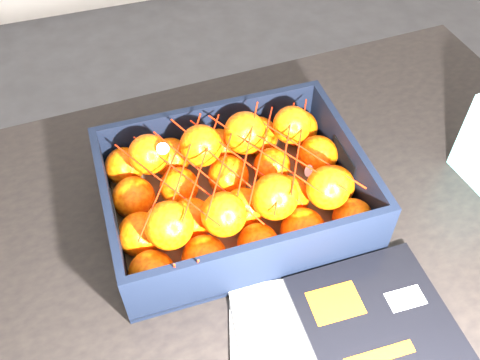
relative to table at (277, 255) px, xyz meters
name	(u,v)px	position (x,y,z in m)	size (l,w,h in m)	color
ground	(318,272)	(0.28, 0.28, -0.65)	(3.50, 3.50, 0.00)	#353437
table	(277,255)	(0.00, 0.00, 0.00)	(1.24, 0.86, 0.75)	black
magazine_stack	(340,360)	(-0.01, -0.25, 0.11)	(0.37, 0.33, 0.02)	silver
produce_crate	(235,197)	(-0.06, 0.05, 0.13)	(0.41, 0.31, 0.11)	olive
clementine_heap	(234,186)	(-0.06, 0.05, 0.16)	(0.40, 0.29, 0.13)	#FA5005
mesh_net	(231,168)	(-0.07, 0.04, 0.22)	(0.34, 0.28, 0.10)	#BD1B07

